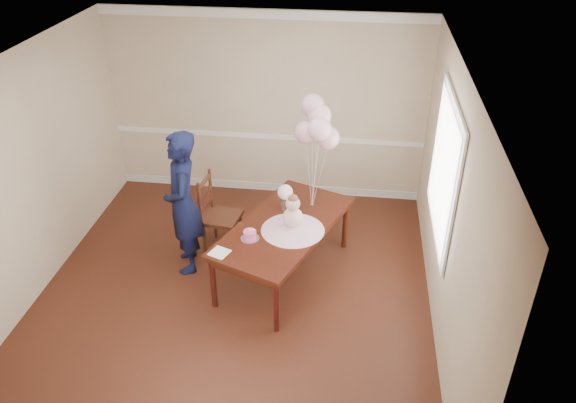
{
  "coord_description": "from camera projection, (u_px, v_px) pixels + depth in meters",
  "views": [
    {
      "loc": [
        1.27,
        -4.87,
        4.32
      ],
      "look_at": [
        0.58,
        0.47,
        1.05
      ],
      "focal_mm": 35.0,
      "sensor_mm": 36.0,
      "label": 1
    }
  ],
  "objects": [
    {
      "name": "wall_left",
      "position": [
        23.0,
        183.0,
        6.05
      ],
      "size": [
        0.02,
        5.0,
        2.7
      ],
      "primitive_type": "cube",
      "color": "tan",
      "rests_on": "floor"
    },
    {
      "name": "chair_back_post_l",
      "position": [
        200.0,
        203.0,
        6.86
      ],
      "size": [
        0.05,
        0.05,
        0.56
      ],
      "primitive_type": "cylinder",
      "rotation": [
        0.0,
        0.0,
        -0.14
      ],
      "color": "#3E1911",
      "rests_on": "dining_chair_seat"
    },
    {
      "name": "balloon_weight",
      "position": [
        312.0,
        205.0,
        6.85
      ],
      "size": [
        0.05,
        0.05,
        0.02
      ],
      "primitive_type": "cylinder",
      "rotation": [
        0.0,
        0.0,
        -0.38
      ],
      "color": "silver",
      "rests_on": "dining_table_top"
    },
    {
      "name": "crown_molding",
      "position": [
        264.0,
        14.0,
        7.25
      ],
      "size": [
        4.5,
        0.02,
        0.12
      ],
      "primitive_type": "cube",
      "color": "white",
      "rests_on": "wall_back"
    },
    {
      "name": "wall_right",
      "position": [
        449.0,
        212.0,
        5.56
      ],
      "size": [
        0.02,
        5.0,
        2.7
      ],
      "primitive_type": "cube",
      "color": "tan",
      "rests_on": "floor"
    },
    {
      "name": "balloon_ribbon_e",
      "position": [
        319.0,
        178.0,
        6.65
      ],
      "size": [
        0.15,
        0.02,
        0.74
      ],
      "primitive_type": "cylinder",
      "rotation": [
        -0.09,
        0.17,
        -0.38
      ],
      "color": "silver",
      "rests_on": "balloon_weight"
    },
    {
      "name": "window_blinds",
      "position": [
        442.0,
        170.0,
        5.88
      ],
      "size": [
        0.01,
        1.5,
        1.4
      ],
      "primitive_type": "cube",
      "color": "silver",
      "rests_on": "wall_right"
    },
    {
      "name": "balloon_ribbon_b",
      "position": [
        315.0,
        174.0,
        6.57
      ],
      "size": [
        0.08,
        0.08,
        0.9
      ],
      "primitive_type": "cylinder",
      "rotation": [
        0.05,
        0.1,
        -0.38
      ],
      "color": "white",
      "rests_on": "balloon_weight"
    },
    {
      "name": "birthday_cake",
      "position": [
        250.0,
        235.0,
        6.22
      ],
      "size": [
        0.19,
        0.19,
        0.1
      ],
      "primitive_type": "cylinder",
      "rotation": [
        0.0,
        0.0,
        -0.38
      ],
      "color": "#E44893",
      "rests_on": "cake_platter"
    },
    {
      "name": "chair_slat_top",
      "position": [
        204.0,
        182.0,
        6.9
      ],
      "size": [
        0.08,
        0.4,
        0.05
      ],
      "primitive_type": "cube",
      "rotation": [
        0.0,
        0.0,
        -0.14
      ],
      "color": "#3D2310",
      "rests_on": "dining_chair_seat"
    },
    {
      "name": "rose_vase_near",
      "position": [
        285.0,
        204.0,
        6.73
      ],
      "size": [
        0.12,
        0.12,
        0.15
      ],
      "primitive_type": "cylinder",
      "rotation": [
        0.0,
        0.0,
        -0.38
      ],
      "color": "silver",
      "rests_on": "dining_table_top"
    },
    {
      "name": "balloon_d",
      "position": [
        313.0,
        106.0,
        6.32
      ],
      "size": [
        0.27,
        0.27,
        0.27
      ],
      "primitive_type": "sphere",
      "color": "#D899B6",
      "rests_on": "balloon_ribbon_d"
    },
    {
      "name": "table_leg_fl",
      "position": [
        213.0,
        282.0,
        6.2
      ],
      "size": [
        0.09,
        0.09,
        0.67
      ],
      "primitive_type": "cylinder",
      "rotation": [
        0.0,
        0.0,
        -0.38
      ],
      "color": "black",
      "rests_on": "floor"
    },
    {
      "name": "baby_head",
      "position": [
        293.0,
        204.0,
        6.22
      ],
      "size": [
        0.16,
        0.16,
        0.16
      ],
      "primitive_type": "sphere",
      "color": "beige",
      "rests_on": "baby_torso"
    },
    {
      "name": "chair_leg_br",
      "position": [
        241.0,
        228.0,
        7.34
      ],
      "size": [
        0.05,
        0.05,
        0.43
      ],
      "primitive_type": "cylinder",
      "rotation": [
        0.0,
        0.0,
        -0.14
      ],
      "color": "black",
      "rests_on": "floor"
    },
    {
      "name": "ceiling",
      "position": [
        219.0,
        69.0,
        5.11
      ],
      "size": [
        4.5,
        5.0,
        0.02
      ],
      "primitive_type": "cube",
      "color": "silver",
      "rests_on": "wall_back"
    },
    {
      "name": "balloon_c",
      "position": [
        319.0,
        116.0,
        6.32
      ],
      "size": [
        0.27,
        0.27,
        0.27
      ],
      "primitive_type": "sphere",
      "color": "#EFA9BB",
      "rests_on": "balloon_ribbon_c"
    },
    {
      "name": "table_leg_br",
      "position": [
        345.0,
        225.0,
        7.19
      ],
      "size": [
        0.09,
        0.09,
        0.67
      ],
      "primitive_type": "cylinder",
      "rotation": [
        0.0,
        0.0,
        -0.38
      ],
      "color": "black",
      "rests_on": "floor"
    },
    {
      "name": "table_leg_fr",
      "position": [
        276.0,
        306.0,
        5.87
      ],
      "size": [
        0.09,
        0.09,
        0.67
      ],
      "primitive_type": "cylinder",
      "rotation": [
        0.0,
        0.0,
        -0.38
      ],
      "color": "black",
      "rests_on": "floor"
    },
    {
      "name": "baby_hair",
      "position": [
        293.0,
        199.0,
        6.19
      ],
      "size": [
        0.12,
        0.12,
        0.12
      ],
      "primitive_type": "sphere",
      "color": "brown",
      "rests_on": "baby_head"
    },
    {
      "name": "balloon_e",
      "position": [
        328.0,
        138.0,
        6.38
      ],
      "size": [
        0.27,
        0.27,
        0.27
      ],
      "primitive_type": "sphere",
      "color": "#E9A5B5",
      "rests_on": "balloon_ribbon_e"
    },
    {
      "name": "table_apron",
      "position": [
        284.0,
        231.0,
        6.55
      ],
      "size": [
        1.47,
        2.01,
        0.1
      ],
      "primitive_type": "cube",
      "rotation": [
        0.0,
        0.0,
        -0.38
      ],
      "color": "black",
      "rests_on": "table_leg_fl"
    },
    {
      "name": "napkin",
      "position": [
        219.0,
        253.0,
        6.02
      ],
      "size": [
        0.25,
        0.25,
        0.01
      ],
      "primitive_type": "cube",
      "rotation": [
        0.0,
        0.0,
        -0.38
      ],
      "color": "white",
      "rests_on": "dining_table_top"
    },
    {
      "name": "chair_rail_trim",
      "position": [
        267.0,
        136.0,
        8.15
      ],
      "size": [
        4.5,
        0.02,
        0.07
      ],
      "primitive_type": "cube",
      "color": "white",
      "rests_on": "wall_back"
    },
    {
      "name": "cake_flower_a",
      "position": [
        250.0,
        230.0,
        6.19
      ],
      "size": [
        0.03,
        0.03,
        0.03
      ],
      "primitive_type": "sphere",
      "color": "silver",
      "rests_on": "birthday_cake"
    },
    {
      "name": "woman",
      "position": [
        183.0,
        203.0,
        6.56
      ],
      "size": [
        0.62,
        0.76,
        1.8
      ],
      "primitive_type": "imported",
      "rotation": [
        0.0,
        0.0,
        -1.25
      ],
      "color": "black",
      "rests_on": "floor"
    },
    {
      "name": "chair_slat_mid",
      "position": [
        205.0,
        193.0,
        6.98
      ],
      "size": [
        0.08,
        0.4,
        0.05
      ],
      "primitive_type": "cube",
      "rotation": [
        0.0,
        0.0,
        -0.14
      ],
      "color": "black",
      "rests_on": "dining_chair_seat"
    },
    {
      "name": "baby_skirt",
      "position": [
        293.0,
        227.0,
        6.38
      ],
      "size": [
        0.95,
        0.95,
        0.1
      ],
      "primitive_type": "cone",
      "rotation": [
        0.0,
        0.0,
        -0.38
      ],
      "color": "#EAADC9",
      "rests_on": "dining_table_top"
    },
    {
      "name": "chair_back_post_r",
      "position": [
        211.0,
        189.0,
        7.16
      ],
      "size": [
        0.05,
        0.05,
        0.56
      ],
      "primitive_type": "cylinder",
      "rotation": [
        0.0,
        0.0,
        -0.14
      ],
      "color": "#3C1E10",
      "rests_on": "dining_chair_seat"
    },
    {
      "name": "table_leg_bl",
      "position": [
        290.0,
        209.0,
        7.52
      ],
      "size": [
        0.09,
        0.09,
        0.67
      ],
      "primitive_type": "cylinder",
      "rotation": [
        0.0,
        0.0,
        -0.38
      ],
      "color": "black",
      "rests_on": "floor"
    },
    {
      "name": "baseboard_trim",
      "position": [
        268.0,
        187.0,
        8.59
      ],
      "size": [
        4.5,
        0.02,
        0.12
      ],
      "primitive_type": "cube",
      "color": "silver",
      "rests_on": "floor"
    },
    {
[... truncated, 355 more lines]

